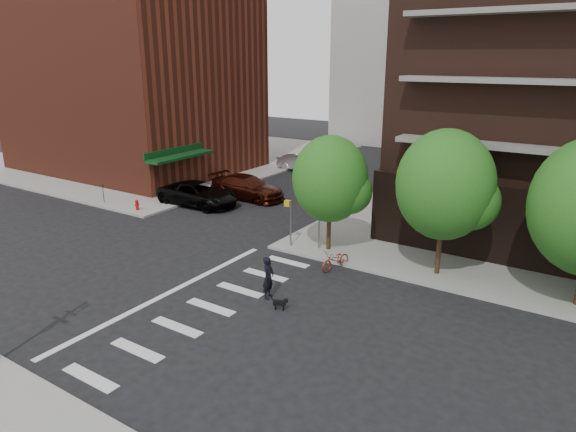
{
  "coord_description": "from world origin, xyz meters",
  "views": [
    {
      "loc": [
        16.52,
        -14.64,
        10.23
      ],
      "look_at": [
        3.0,
        6.0,
        2.5
      ],
      "focal_mm": 32.0,
      "sensor_mm": 36.0,
      "label": 1
    }
  ],
  "objects_px": {
    "parked_car_maroon": "(247,187)",
    "dog_walker": "(268,277)",
    "parked_car_silver": "(304,162)",
    "fire_hydrant": "(137,204)",
    "scooter": "(336,260)",
    "parked_car_black": "(198,194)"
  },
  "relations": [
    {
      "from": "fire_hydrant",
      "to": "dog_walker",
      "type": "distance_m",
      "value": 16.07
    },
    {
      "from": "fire_hydrant",
      "to": "parked_car_silver",
      "type": "height_order",
      "value": "parked_car_silver"
    },
    {
      "from": "parked_car_maroon",
      "to": "fire_hydrant",
      "type": "bearing_deg",
      "value": 150.2
    },
    {
      "from": "fire_hydrant",
      "to": "scooter",
      "type": "height_order",
      "value": "scooter"
    },
    {
      "from": "parked_car_silver",
      "to": "dog_walker",
      "type": "relative_size",
      "value": 2.7
    },
    {
      "from": "parked_car_black",
      "to": "parked_car_silver",
      "type": "xyz_separation_m",
      "value": [
        0.44,
        13.65,
        0.02
      ]
    },
    {
      "from": "fire_hydrant",
      "to": "scooter",
      "type": "xyz_separation_m",
      "value": [
        16.01,
        -1.3,
        -0.05
      ]
    },
    {
      "from": "parked_car_maroon",
      "to": "dog_walker",
      "type": "height_order",
      "value": "dog_walker"
    },
    {
      "from": "dog_walker",
      "to": "parked_car_maroon",
      "type": "bearing_deg",
      "value": 29.78
    },
    {
      "from": "parked_car_maroon",
      "to": "parked_car_silver",
      "type": "distance_m",
      "value": 10.35
    },
    {
      "from": "parked_car_black",
      "to": "scooter",
      "type": "height_order",
      "value": "parked_car_black"
    },
    {
      "from": "scooter",
      "to": "parked_car_silver",
      "type": "bearing_deg",
      "value": 139.49
    },
    {
      "from": "parked_car_black",
      "to": "scooter",
      "type": "xyz_separation_m",
      "value": [
        13.63,
        -4.83,
        -0.33
      ]
    },
    {
      "from": "parked_car_silver",
      "to": "fire_hydrant",
      "type": "bearing_deg",
      "value": 176.36
    },
    {
      "from": "parked_car_silver",
      "to": "dog_walker",
      "type": "bearing_deg",
      "value": -146.24
    },
    {
      "from": "fire_hydrant",
      "to": "parked_car_silver",
      "type": "distance_m",
      "value": 17.41
    },
    {
      "from": "parked_car_maroon",
      "to": "parked_car_black",
      "type": "bearing_deg",
      "value": 153.56
    },
    {
      "from": "dog_walker",
      "to": "fire_hydrant",
      "type": "bearing_deg",
      "value": 58.24
    },
    {
      "from": "scooter",
      "to": "dog_walker",
      "type": "xyz_separation_m",
      "value": [
        -0.99,
        -4.4,
        0.46
      ]
    },
    {
      "from": "parked_car_maroon",
      "to": "dog_walker",
      "type": "xyz_separation_m",
      "value": [
        10.87,
        -12.61,
        0.1
      ]
    },
    {
      "from": "scooter",
      "to": "parked_car_black",
      "type": "bearing_deg",
      "value": 174.45
    },
    {
      "from": "fire_hydrant",
      "to": "parked_car_black",
      "type": "relative_size",
      "value": 0.12
    }
  ]
}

